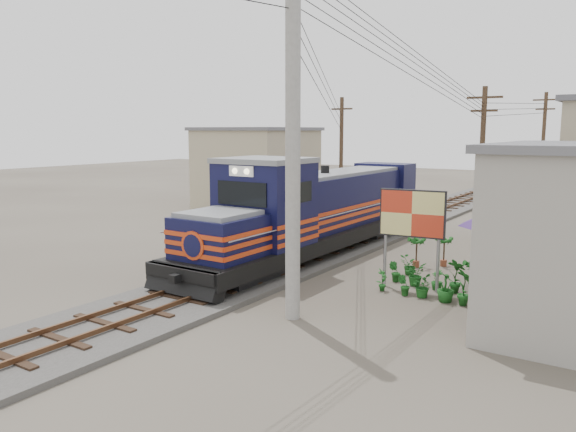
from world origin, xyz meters
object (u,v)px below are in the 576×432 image
Objects in this scene: market_umbrella at (494,219)px; billboard at (412,216)px; vendor at (483,269)px; locomotive at (317,212)px.

billboard is at bearing -136.04° from market_umbrella.
billboard is 2.15× the size of vendor.
locomotive reaches higher than vendor.
market_umbrella is (2.02, 1.95, -0.15)m from billboard.
billboard is 1.11× the size of market_umbrella.
locomotive is 7.18m from market_umbrella.
vendor is (-0.01, -1.01, -1.46)m from market_umbrella.
locomotive is 7.41m from vendor.
locomotive is 5.85m from billboard.
market_umbrella reaches higher than vendor.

